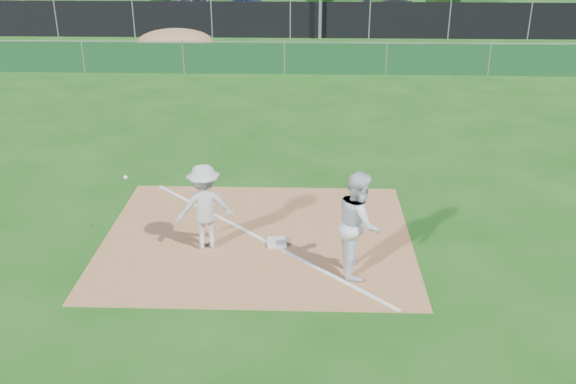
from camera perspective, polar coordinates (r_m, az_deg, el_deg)
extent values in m
plane|color=#15490F|center=(21.04, -0.84, 7.34)|extent=(90.00, 90.00, 0.00)
cube|color=#9A683D|center=(12.67, -2.71, -4.07)|extent=(6.00, 5.00, 0.02)
cube|color=white|center=(12.66, -2.71, -4.01)|extent=(5.01, 5.01, 0.01)
cube|color=#0F3819|center=(25.75, -0.32, 11.74)|extent=(44.00, 0.05, 1.20)
ellipsoid|color=olive|center=(29.77, -9.98, 12.99)|extent=(3.38, 2.60, 1.17)
cube|color=black|center=(33.57, 0.21, 15.05)|extent=(46.00, 0.04, 1.80)
cube|color=black|center=(38.64, 0.43, 14.83)|extent=(46.00, 9.00, 0.01)
cube|color=silver|center=(12.38, -1.02, -4.48)|extent=(0.39, 0.39, 0.08)
imported|color=silver|center=(12.04, -7.42, -1.32)|extent=(1.21, 0.90, 1.67)
sphere|color=white|center=(12.30, -14.25, 1.27)|extent=(0.08, 0.08, 0.08)
imported|color=silver|center=(11.17, 6.27, -2.78)|extent=(0.78, 0.97, 1.90)
imported|color=#A8ABB0|center=(39.39, -8.03, 15.95)|extent=(4.98, 3.22, 1.58)
imported|color=black|center=(38.12, -2.97, 15.73)|extent=(4.34, 2.12, 1.37)
imported|color=black|center=(37.69, 10.44, 15.32)|extent=(5.09, 2.81, 1.40)
cylinder|color=#382316|center=(45.26, -10.82, 16.39)|extent=(0.24, 0.24, 1.06)
cylinder|color=#382316|center=(44.65, 13.57, 16.14)|extent=(0.24, 0.24, 1.16)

